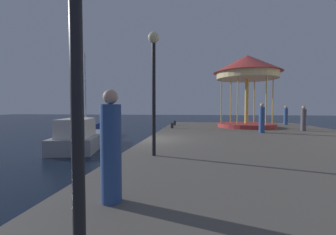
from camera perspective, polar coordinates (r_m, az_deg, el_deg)
ground_plane at (r=11.55m, az=-5.56°, el=-9.26°), size 120.00×120.00×0.00m
quay_dock at (r=11.72m, az=24.95°, el=-7.33°), size 12.12×25.83×0.80m
sailboat_blue at (r=21.07m, az=-21.12°, el=-2.46°), size 2.69×6.48×7.38m
motorboat_grey at (r=13.99m, az=-21.19°, el=-4.69°), size 3.40×5.85×1.75m
carousel at (r=19.07m, az=19.38°, el=10.52°), size 5.23×5.23×5.66m
lamp_post_mid_promenade at (r=7.37m, az=-3.64°, el=11.76°), size 0.36×0.36×3.97m
bollard_north at (r=19.71m, az=1.67°, el=-1.40°), size 0.24×0.24×0.40m
bollard_center at (r=17.03m, az=1.00°, el=-2.03°), size 0.24×0.24×0.40m
person_near_carousel at (r=22.72m, az=27.65°, el=0.37°), size 0.34×0.34×1.73m
person_mid_promenade at (r=3.84m, az=-14.24°, el=-7.91°), size 0.34×0.34×1.86m
person_far_corner at (r=15.01m, az=22.65°, el=-0.32°), size 0.34×0.34×1.83m
person_by_the_water at (r=17.53m, az=31.08°, el=-0.33°), size 0.34×0.34×1.69m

